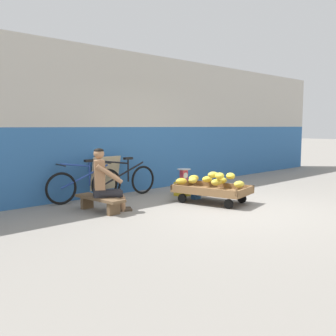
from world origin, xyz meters
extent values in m
plane|color=gray|center=(0.00, 0.00, 0.00)|extent=(80.00, 80.00, 0.00)
cube|color=#2D609E|center=(0.00, 2.99, 0.75)|extent=(16.00, 0.30, 1.51)
cube|color=#B7B2A8|center=(0.00, 2.99, 2.36)|extent=(16.00, 0.30, 1.70)
cube|color=brown|center=(0.20, 0.70, 0.23)|extent=(1.14, 1.59, 0.05)
cube|color=brown|center=(-0.19, 0.62, 0.31)|extent=(0.36, 1.41, 0.10)
cube|color=brown|center=(0.59, 0.79, 0.31)|extent=(0.36, 1.41, 0.10)
cube|color=brown|center=(0.05, 1.39, 0.31)|extent=(0.83, 0.22, 0.10)
cube|color=brown|center=(0.36, 0.02, 0.31)|extent=(0.83, 0.22, 0.10)
cylinder|color=black|center=(-0.22, 1.13, 0.09)|extent=(0.09, 0.19, 0.18)
cylinder|color=black|center=(0.40, 1.27, 0.09)|extent=(0.09, 0.19, 0.18)
cylinder|color=black|center=(0.01, 0.14, 0.09)|extent=(0.09, 0.19, 0.18)
cylinder|color=black|center=(0.62, 0.28, 0.09)|extent=(0.09, 0.19, 0.18)
ellipsoid|color=gold|center=(0.43, 1.02, 0.42)|extent=(0.25, 0.20, 0.13)
ellipsoid|color=yellow|center=(0.50, 0.70, 0.42)|extent=(0.25, 0.19, 0.13)
ellipsoid|color=gold|center=(0.09, 1.12, 0.42)|extent=(0.30, 0.28, 0.13)
ellipsoid|color=gold|center=(0.35, 1.34, 0.42)|extent=(0.25, 0.19, 0.13)
ellipsoid|color=gold|center=(0.34, 0.15, 0.42)|extent=(0.24, 0.19, 0.13)
ellipsoid|color=gold|center=(-0.18, 1.19, 0.42)|extent=(0.28, 0.24, 0.13)
ellipsoid|color=gold|center=(0.23, 0.62, 0.42)|extent=(0.26, 0.21, 0.13)
ellipsoid|color=gold|center=(0.31, 0.77, 0.55)|extent=(0.25, 0.20, 0.13)
ellipsoid|color=yellow|center=(0.47, 0.46, 0.54)|extent=(0.30, 0.30, 0.13)
ellipsoid|color=yellow|center=(0.22, 0.53, 0.56)|extent=(0.30, 0.29, 0.13)
cube|color=brown|center=(-1.86, 1.60, 0.24)|extent=(0.37, 1.12, 0.05)
cube|color=brown|center=(-1.88, 1.98, 0.11)|extent=(0.24, 0.10, 0.22)
cube|color=brown|center=(-1.83, 1.21, 0.11)|extent=(0.24, 0.10, 0.22)
cylinder|color=#9E704C|center=(-1.47, 1.48, 0.14)|extent=(0.10, 0.10, 0.27)
cube|color=#4C3D2D|center=(-1.41, 1.45, 0.02)|extent=(0.24, 0.19, 0.04)
cylinder|color=#232328|center=(-1.64, 1.58, 0.32)|extent=(0.41, 0.31, 0.13)
cylinder|color=#9E704C|center=(-1.55, 1.32, 0.14)|extent=(0.10, 0.10, 0.27)
cube|color=#4C3D2D|center=(-1.50, 1.30, 0.02)|extent=(0.24, 0.19, 0.04)
cylinder|color=#232328|center=(-1.73, 1.42, 0.32)|extent=(0.41, 0.31, 0.13)
cube|color=#232328|center=(-1.86, 1.60, 0.34)|extent=(0.33, 0.35, 0.14)
cube|color=#9E704C|center=(-1.86, 1.60, 0.67)|extent=(0.31, 0.37, 0.52)
cylinder|color=#9E704C|center=(-1.62, 1.69, 0.70)|extent=(0.45, 0.29, 0.36)
cylinder|color=#9E704C|center=(-1.82, 1.35, 0.70)|extent=(0.45, 0.29, 0.36)
sphere|color=#9E704C|center=(-1.86, 1.60, 1.05)|extent=(0.19, 0.19, 0.19)
ellipsoid|color=black|center=(-1.86, 1.60, 1.10)|extent=(0.17, 0.17, 0.09)
cube|color=gold|center=(0.40, 1.68, 0.15)|extent=(0.36, 0.28, 0.30)
cylinder|color=#28282D|center=(0.40, 1.68, 0.32)|extent=(0.20, 0.20, 0.03)
cube|color=#C6384C|center=(0.40, 1.68, 0.45)|extent=(0.16, 0.10, 0.24)
cylinder|color=white|center=(0.40, 1.63, 0.45)|extent=(0.13, 0.01, 0.13)
cylinder|color=#B2B5BA|center=(0.40, 1.68, 0.58)|extent=(0.30, 0.30, 0.01)
torus|color=black|center=(-2.06, 2.63, 0.32)|extent=(0.64, 0.12, 0.64)
torus|color=black|center=(-1.04, 2.52, 0.32)|extent=(0.64, 0.12, 0.64)
cylinder|color=#234299|center=(-1.55, 2.57, 0.52)|extent=(1.03, 0.15, 0.43)
cylinder|color=#234299|center=(-1.45, 2.56, 0.56)|extent=(0.04, 0.04, 0.48)
cylinder|color=#234299|center=(-1.75, 2.60, 0.76)|extent=(0.61, 0.10, 0.12)
cube|color=black|center=(-1.45, 2.56, 0.83)|extent=(0.21, 0.12, 0.05)
cylinder|color=black|center=(-2.06, 2.63, 0.78)|extent=(0.08, 0.48, 0.03)
torus|color=black|center=(-1.14, 2.49, 0.32)|extent=(0.64, 0.06, 0.64)
torus|color=black|center=(-0.12, 2.47, 0.32)|extent=(0.64, 0.06, 0.64)
cylinder|color=black|center=(-0.63, 2.48, 0.52)|extent=(1.03, 0.06, 0.43)
cylinder|color=black|center=(-0.53, 2.48, 0.56)|extent=(0.04, 0.04, 0.48)
cylinder|color=black|center=(-0.83, 2.48, 0.76)|extent=(0.62, 0.05, 0.12)
cube|color=black|center=(-0.53, 2.48, 0.83)|extent=(0.20, 0.10, 0.05)
cylinder|color=black|center=(-1.14, 2.49, 0.78)|extent=(0.04, 0.48, 0.03)
cube|color=#C6B289|center=(-0.92, 2.79, 0.44)|extent=(0.70, 0.22, 0.88)
cube|color=#3370B7|center=(0.28, 1.21, 0.12)|extent=(0.18, 0.12, 0.24)
camera|label=1|loc=(-5.68, -4.17, 1.53)|focal=41.21mm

